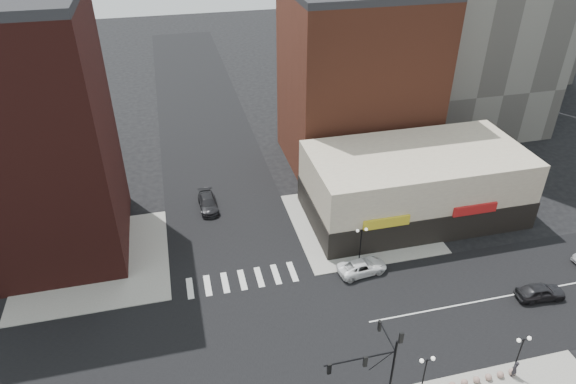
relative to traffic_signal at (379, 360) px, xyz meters
name	(u,v)px	position (x,y,z in m)	size (l,w,h in m)	color
ground	(259,343)	(-7.24, 7.83, -4.96)	(240.00, 240.00, 0.00)	black
road_ew	(259,343)	(-7.24, 7.83, -4.95)	(200.00, 14.00, 0.02)	black
road_ns	(259,343)	(-7.24, 7.83, -4.95)	(14.00, 200.00, 0.02)	black
sidewalk_nw	(94,262)	(-21.74, 22.33, -4.90)	(15.00, 15.00, 0.12)	gray
sidewalk_ne	(359,223)	(7.26, 22.33, -4.90)	(15.00, 15.00, 0.12)	gray
building_nw	(20,141)	(-26.24, 26.33, 7.54)	(16.00, 15.00, 25.00)	#3D1713
building_ne_midrise	(358,82)	(11.76, 37.33, 6.04)	(18.00, 15.00, 22.00)	brown
building_ne_row	(414,189)	(13.76, 22.83, -1.66)	(24.20, 12.20, 8.00)	beige
traffic_signal	(379,360)	(0.00, 0.00, 0.00)	(5.59, 3.09, 7.77)	black
street_lamp_se_a	(426,367)	(3.76, -0.17, -1.67)	(1.22, 0.32, 4.16)	black
street_lamp_se_b	(521,347)	(11.76, -0.17, -1.67)	(1.22, 0.32, 4.16)	black
street_lamp_ne	(361,237)	(4.76, 15.83, -1.67)	(1.22, 0.32, 4.16)	black
bollard_row	(458,384)	(6.99, -0.17, -4.57)	(9.99, 0.54, 0.54)	#8F6E62
white_suv	(362,267)	(4.50, 14.33, -4.27)	(2.31, 5.00, 1.39)	white
dark_sedan_east	(540,292)	(19.42, 6.91, -4.19)	(1.83, 4.55, 1.55)	black
dark_sedan_north	(208,203)	(-9.18, 29.47, -4.23)	(2.05, 5.05, 1.46)	black
pedestrian	(515,369)	(11.69, -0.35, -4.02)	(0.60, 0.39, 1.65)	#242227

